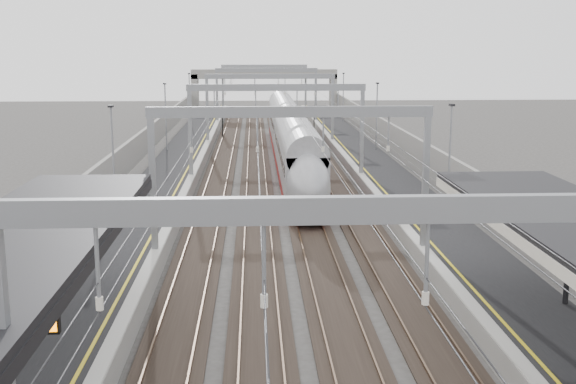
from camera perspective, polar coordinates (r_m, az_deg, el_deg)
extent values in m
cube|color=black|center=(56.81, -9.09, 1.39)|extent=(4.00, 120.00, 1.00)
cube|color=black|center=(57.28, 7.03, 1.53)|extent=(4.00, 120.00, 1.00)
cube|color=black|center=(56.61, -5.56, 0.97)|extent=(2.40, 140.00, 0.08)
cube|color=brown|center=(56.64, -6.29, 1.05)|extent=(0.07, 140.00, 0.14)
cube|color=brown|center=(56.56, -4.83, 1.07)|extent=(0.07, 140.00, 0.14)
cube|color=black|center=(56.54, -2.52, 1.00)|extent=(2.40, 140.00, 0.08)
cube|color=brown|center=(56.53, -3.25, 1.08)|extent=(0.07, 140.00, 0.14)
cube|color=brown|center=(56.53, -1.79, 1.10)|extent=(0.07, 140.00, 0.14)
cube|color=black|center=(56.63, 0.52, 1.03)|extent=(2.40, 140.00, 0.08)
cube|color=brown|center=(56.58, -0.21, 1.11)|extent=(0.07, 140.00, 0.14)
cube|color=brown|center=(56.66, 1.25, 1.12)|extent=(0.07, 140.00, 0.14)
cube|color=black|center=(56.88, 3.54, 1.05)|extent=(2.40, 140.00, 0.08)
cube|color=brown|center=(56.79, 2.82, 1.14)|extent=(0.07, 140.00, 0.14)
cube|color=brown|center=(56.94, 4.26, 1.15)|extent=(0.07, 140.00, 0.14)
cube|color=gray|center=(14.69, -21.47, -13.27)|extent=(0.28, 0.28, 6.60)
cube|color=gray|center=(13.05, 4.66, -1.42)|extent=(13.00, 0.25, 0.50)
cube|color=gray|center=(33.47, -10.65, 0.99)|extent=(0.28, 0.28, 6.60)
cube|color=gray|center=(34.09, 10.82, 1.17)|extent=(0.28, 0.28, 6.60)
cube|color=gray|center=(32.78, 0.19, 6.35)|extent=(13.00, 0.25, 0.50)
cube|color=gray|center=(53.15, -7.74, 4.89)|extent=(0.28, 0.28, 6.60)
cube|color=gray|center=(53.54, 5.86, 4.98)|extent=(0.28, 0.28, 6.60)
cube|color=gray|center=(52.72, -0.93, 8.26)|extent=(13.00, 0.25, 0.50)
cube|color=gray|center=(73.00, -6.40, 6.67)|extent=(0.28, 0.28, 6.60)
cube|color=gray|center=(73.29, 3.54, 6.73)|extent=(0.28, 0.28, 6.60)
cube|color=gray|center=(72.69, -1.43, 9.12)|extent=(13.00, 0.25, 0.50)
cube|color=gray|center=(92.92, -5.63, 7.68)|extent=(0.28, 0.28, 6.60)
cube|color=gray|center=(93.14, 2.20, 7.74)|extent=(0.28, 0.28, 6.60)
cube|color=gray|center=(92.67, -1.72, 9.61)|extent=(13.00, 0.25, 0.50)
cube|color=gray|center=(110.87, -5.17, 8.29)|extent=(0.28, 0.28, 6.60)
cube|color=gray|center=(111.06, 1.40, 8.33)|extent=(0.28, 0.28, 6.60)
cube|color=gray|center=(110.66, -1.89, 9.90)|extent=(13.00, 0.25, 0.50)
cylinder|color=#262628|center=(60.87, -5.43, 6.89)|extent=(0.03, 140.00, 0.03)
cylinder|color=#262628|center=(60.80, -2.58, 6.92)|extent=(0.03, 140.00, 0.03)
cylinder|color=#262628|center=(60.88, 0.26, 6.94)|extent=(0.03, 140.00, 0.03)
cylinder|color=#262628|center=(61.11, 3.09, 6.94)|extent=(0.03, 140.00, 0.03)
cylinder|color=black|center=(26.89, -20.09, -4.93)|extent=(0.20, 0.20, 4.00)
cube|color=black|center=(16.44, -20.31, -9.58)|extent=(1.60, 0.15, 0.55)
cube|color=orange|center=(16.37, -20.40, -9.68)|extent=(1.50, 0.02, 0.42)
cylinder|color=black|center=(28.06, 21.33, -4.35)|extent=(0.20, 0.20, 4.00)
cube|color=gray|center=(110.70, -1.89, 9.31)|extent=(22.00, 2.20, 1.40)
cube|color=gray|center=(111.20, -7.35, 7.63)|extent=(1.00, 2.20, 6.20)
cube|color=gray|center=(111.51, 3.57, 7.71)|extent=(1.00, 2.20, 6.20)
cube|color=gray|center=(57.08, -12.32, 2.44)|extent=(0.30, 120.00, 3.20)
cube|color=gray|center=(57.73, 10.19, 2.62)|extent=(0.30, 120.00, 3.20)
cube|color=maroon|center=(53.59, 0.70, 1.03)|extent=(2.60, 22.18, 0.77)
cube|color=gray|center=(53.29, 0.71, 2.96)|extent=(2.60, 22.18, 2.89)
cube|color=black|center=(46.06, 1.27, -1.09)|extent=(1.93, 2.31, 0.48)
cube|color=maroon|center=(75.87, -0.32, 4.09)|extent=(2.60, 22.18, 0.77)
cube|color=gray|center=(75.66, -0.32, 5.47)|extent=(2.60, 22.18, 2.89)
cube|color=black|center=(68.23, -0.04, 3.01)|extent=(1.93, 2.31, 0.48)
ellipsoid|color=gray|center=(42.24, 1.62, 0.33)|extent=(2.60, 5.01, 4.05)
cube|color=#DEA70B|center=(40.40, 1.83, -1.44)|extent=(1.64, 0.12, 1.45)
cube|color=black|center=(40.53, 1.80, 0.69)|extent=(1.54, 0.56, 0.91)
cylinder|color=black|center=(82.31, -5.20, 5.26)|extent=(0.12, 0.12, 3.00)
cube|color=black|center=(82.16, -5.22, 6.37)|extent=(0.32, 0.22, 0.75)
sphere|color=#0CE526|center=(82.01, -5.22, 6.47)|extent=(0.16, 0.16, 0.16)
cylinder|color=black|center=(76.65, 0.93, 4.86)|extent=(0.12, 0.12, 3.00)
cube|color=black|center=(76.48, 0.94, 6.05)|extent=(0.32, 0.22, 0.75)
sphere|color=red|center=(76.34, 0.94, 6.15)|extent=(0.16, 0.16, 0.16)
cylinder|color=black|center=(84.83, 2.07, 5.48)|extent=(0.12, 0.12, 3.00)
cube|color=black|center=(84.68, 2.08, 6.56)|extent=(0.32, 0.22, 0.75)
sphere|color=red|center=(84.54, 2.09, 6.65)|extent=(0.16, 0.16, 0.16)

